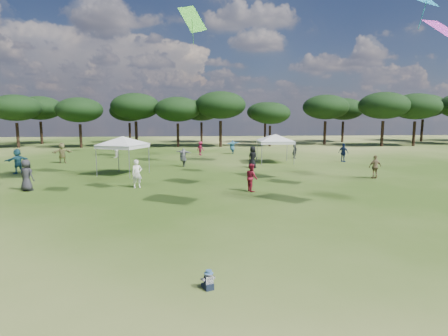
# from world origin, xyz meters

# --- Properties ---
(ground) EXTENTS (140.00, 140.00, 0.00)m
(ground) POSITION_xyz_m (0.00, 0.00, 0.00)
(ground) COLOR #355018
(ground) RESTS_ON ground
(tree_line) EXTENTS (108.78, 17.63, 7.77)m
(tree_line) POSITION_xyz_m (2.39, 47.41, 5.42)
(tree_line) COLOR black
(tree_line) RESTS_ON ground
(tent_left) EXTENTS (5.38, 5.38, 3.14)m
(tent_left) POSITION_xyz_m (-5.64, 20.77, 2.71)
(tent_left) COLOR gray
(tent_left) RESTS_ON ground
(tent_right) EXTENTS (6.21, 6.21, 2.95)m
(tent_right) POSITION_xyz_m (7.02, 26.64, 2.52)
(tent_right) COLOR gray
(tent_right) RESTS_ON ground
(toddler) EXTENTS (0.39, 0.42, 0.51)m
(toddler) POSITION_xyz_m (-0.12, 1.84, 0.23)
(toddler) COLOR black
(toddler) RESTS_ON ground
(festival_crowd) EXTENTS (28.53, 22.11, 1.89)m
(festival_crowd) POSITION_xyz_m (-2.59, 25.32, 0.87)
(festival_crowd) COLOR #27282C
(festival_crowd) RESTS_ON ground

